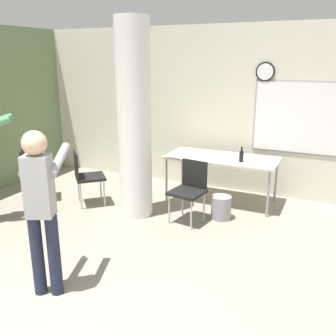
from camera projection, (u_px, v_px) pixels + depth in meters
name	position (u px, v px, depth m)	size (l,w,h in m)	color
wall_back	(220.00, 110.00, 6.47)	(8.00, 0.15, 2.80)	beige
support_pillar	(134.00, 121.00, 5.27)	(0.48, 0.48, 2.80)	white
folding_table	(222.00, 160.00, 5.96)	(1.75, 0.79, 0.74)	beige
bottle_on_table	(241.00, 156.00, 5.65)	(0.07, 0.07, 0.24)	black
waste_bin	(221.00, 207.00, 5.44)	(0.29, 0.29, 0.34)	gray
chair_by_left_wall	(32.00, 170.00, 6.08)	(0.62, 0.62, 0.87)	black
chair_near_pillar	(85.00, 174.00, 5.87)	(0.62, 0.62, 0.87)	black
chair_table_front	(190.00, 187.00, 5.28)	(0.50, 0.50, 0.87)	black
person_playing_front	(41.00, 201.00, 3.50)	(0.53, 0.66, 1.65)	#1E2338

